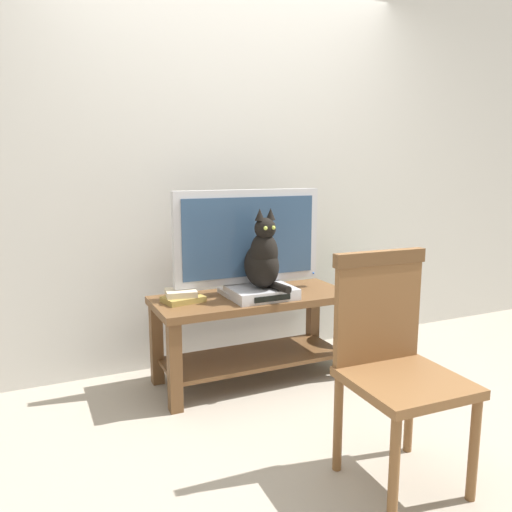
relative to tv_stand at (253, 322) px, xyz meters
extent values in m
plane|color=gray|center=(0.03, -0.61, -0.38)|extent=(12.00, 12.00, 0.00)
cube|color=beige|center=(0.03, 0.51, 1.02)|extent=(7.00, 0.12, 2.80)
cube|color=brown|center=(0.00, 0.00, 0.14)|extent=(1.21, 0.51, 0.04)
cube|color=brown|center=(-0.56, -0.20, -0.13)|extent=(0.07, 0.07, 0.50)
cube|color=brown|center=(0.56, -0.20, -0.13)|extent=(0.07, 0.07, 0.50)
cube|color=brown|center=(-0.56, 0.20, -0.13)|extent=(0.07, 0.07, 0.50)
cube|color=brown|center=(0.56, 0.20, -0.13)|extent=(0.07, 0.07, 0.50)
cube|color=brown|center=(0.00, 0.00, -0.23)|extent=(1.11, 0.43, 0.02)
cube|color=#B7B7BC|center=(0.00, 0.06, 0.18)|extent=(0.34, 0.20, 0.03)
cube|color=#B7B7BC|center=(0.00, 0.06, 0.22)|extent=(0.06, 0.04, 0.04)
cube|color=#B7B7BC|center=(0.00, 0.06, 0.52)|extent=(0.94, 0.05, 0.57)
cube|color=navy|center=(0.00, 0.04, 0.52)|extent=(0.86, 0.01, 0.48)
sphere|color=#2672F2|center=(0.45, 0.03, 0.26)|extent=(0.01, 0.01, 0.01)
cube|color=#BCBCC1|center=(0.02, -0.07, 0.20)|extent=(0.38, 0.30, 0.07)
cube|color=black|center=(0.02, -0.23, 0.20)|extent=(0.23, 0.01, 0.03)
ellipsoid|color=black|center=(0.02, -0.07, 0.36)|extent=(0.19, 0.28, 0.26)
ellipsoid|color=black|center=(0.02, -0.11, 0.45)|extent=(0.16, 0.18, 0.24)
sphere|color=black|center=(0.02, -0.12, 0.59)|extent=(0.13, 0.13, 0.13)
cone|color=black|center=(-0.01, -0.12, 0.67)|extent=(0.06, 0.06, 0.07)
cone|color=black|center=(0.06, -0.12, 0.67)|extent=(0.06, 0.06, 0.07)
sphere|color=#B2C64C|center=(0.00, -0.18, 0.60)|extent=(0.02, 0.02, 0.02)
sphere|color=#B2C64C|center=(0.05, -0.18, 0.60)|extent=(0.02, 0.02, 0.02)
cylinder|color=black|center=(0.08, -0.17, 0.25)|extent=(0.08, 0.23, 0.04)
cylinder|color=brown|center=(-0.07, -1.42, -0.16)|extent=(0.04, 0.04, 0.44)
cylinder|color=brown|center=(0.32, -1.43, -0.16)|extent=(0.04, 0.04, 0.44)
cylinder|color=brown|center=(-0.05, -1.03, -0.16)|extent=(0.04, 0.04, 0.44)
cylinder|color=brown|center=(0.33, -1.04, -0.16)|extent=(0.04, 0.04, 0.44)
cube|color=brown|center=(0.13, -1.23, 0.08)|extent=(0.46, 0.46, 0.04)
cube|color=brown|center=(0.14, -1.03, 0.34)|extent=(0.43, 0.05, 0.49)
cube|color=brown|center=(0.14, -1.03, 0.56)|extent=(0.45, 0.06, 0.06)
cube|color=olive|center=(-0.43, 0.03, 0.18)|extent=(0.25, 0.20, 0.03)
cube|color=beige|center=(-0.43, 0.05, 0.22)|extent=(0.20, 0.19, 0.03)
cylinder|color=#47474C|center=(0.84, -0.02, -0.29)|extent=(0.22, 0.22, 0.18)
cylinder|color=#332319|center=(0.84, -0.02, -0.21)|extent=(0.20, 0.20, 0.02)
cylinder|color=#4C3823|center=(0.84, -0.02, -0.12)|extent=(0.04, 0.04, 0.15)
sphere|color=#386B3D|center=(0.84, -0.02, 0.09)|extent=(0.34, 0.34, 0.34)
camera|label=1|loc=(-1.24, -2.76, 0.95)|focal=35.71mm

